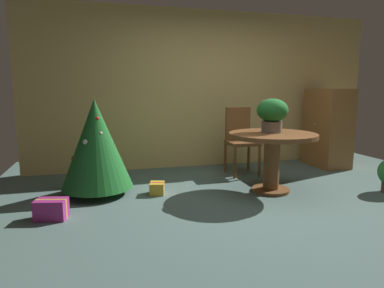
{
  "coord_description": "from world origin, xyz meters",
  "views": [
    {
      "loc": [
        -1.79,
        -3.29,
        1.3
      ],
      "look_at": [
        -0.83,
        0.2,
        0.72
      ],
      "focal_mm": 31.25,
      "sensor_mm": 36.0,
      "label": 1
    }
  ],
  "objects_px": {
    "holiday_tree": "(96,144)",
    "gift_box_gold": "(157,188)",
    "gift_box_purple": "(51,209)",
    "flower_vase": "(272,113)",
    "round_dining_table": "(272,148)",
    "wooden_chair_far": "(240,137)",
    "wooden_cabinet": "(328,128)"
  },
  "relations": [
    {
      "from": "holiday_tree",
      "to": "gift_box_gold",
      "type": "distance_m",
      "value": 0.94
    },
    {
      "from": "holiday_tree",
      "to": "gift_box_purple",
      "type": "xyz_separation_m",
      "value": [
        -0.46,
        -0.74,
        -0.54
      ]
    },
    {
      "from": "flower_vase",
      "to": "gift_box_gold",
      "type": "height_order",
      "value": "flower_vase"
    },
    {
      "from": "round_dining_table",
      "to": "gift_box_gold",
      "type": "distance_m",
      "value": 1.55
    },
    {
      "from": "wooden_chair_far",
      "to": "gift_box_gold",
      "type": "bearing_deg",
      "value": -153.13
    },
    {
      "from": "flower_vase",
      "to": "wooden_cabinet",
      "type": "relative_size",
      "value": 0.33
    },
    {
      "from": "round_dining_table",
      "to": "wooden_chair_far",
      "type": "height_order",
      "value": "wooden_chair_far"
    },
    {
      "from": "wooden_chair_far",
      "to": "gift_box_purple",
      "type": "bearing_deg",
      "value": -154.19
    },
    {
      "from": "round_dining_table",
      "to": "flower_vase",
      "type": "xyz_separation_m",
      "value": [
        0.02,
        0.07,
        0.43
      ]
    },
    {
      "from": "wooden_chair_far",
      "to": "holiday_tree",
      "type": "xyz_separation_m",
      "value": [
        -2.16,
        -0.53,
        0.06
      ]
    },
    {
      "from": "flower_vase",
      "to": "holiday_tree",
      "type": "bearing_deg",
      "value": 169.43
    },
    {
      "from": "round_dining_table",
      "to": "flower_vase",
      "type": "distance_m",
      "value": 0.44
    },
    {
      "from": "round_dining_table",
      "to": "gift_box_purple",
      "type": "height_order",
      "value": "round_dining_table"
    },
    {
      "from": "round_dining_table",
      "to": "flower_vase",
      "type": "bearing_deg",
      "value": 74.65
    },
    {
      "from": "round_dining_table",
      "to": "holiday_tree",
      "type": "relative_size",
      "value": 0.92
    },
    {
      "from": "flower_vase",
      "to": "wooden_cabinet",
      "type": "height_order",
      "value": "wooden_cabinet"
    },
    {
      "from": "wooden_cabinet",
      "to": "gift_box_purple",
      "type": "bearing_deg",
      "value": -162.58
    },
    {
      "from": "round_dining_table",
      "to": "wooden_cabinet",
      "type": "bearing_deg",
      "value": 33.36
    },
    {
      "from": "flower_vase",
      "to": "wooden_chair_far",
      "type": "relative_size",
      "value": 0.42
    },
    {
      "from": "round_dining_table",
      "to": "holiday_tree",
      "type": "distance_m",
      "value": 2.21
    },
    {
      "from": "flower_vase",
      "to": "wooden_chair_far",
      "type": "xyz_separation_m",
      "value": [
        -0.02,
        0.94,
        -0.43
      ]
    },
    {
      "from": "round_dining_table",
      "to": "holiday_tree",
      "type": "bearing_deg",
      "value": 167.49
    },
    {
      "from": "round_dining_table",
      "to": "holiday_tree",
      "type": "height_order",
      "value": "holiday_tree"
    },
    {
      "from": "holiday_tree",
      "to": "round_dining_table",
      "type": "bearing_deg",
      "value": -12.51
    },
    {
      "from": "holiday_tree",
      "to": "wooden_cabinet",
      "type": "height_order",
      "value": "wooden_cabinet"
    },
    {
      "from": "gift_box_gold",
      "to": "gift_box_purple",
      "type": "height_order",
      "value": "gift_box_purple"
    },
    {
      "from": "flower_vase",
      "to": "gift_box_purple",
      "type": "xyz_separation_m",
      "value": [
        -2.63,
        -0.33,
        -0.91
      ]
    },
    {
      "from": "wooden_chair_far",
      "to": "holiday_tree",
      "type": "bearing_deg",
      "value": -166.22
    },
    {
      "from": "gift_box_purple",
      "to": "wooden_cabinet",
      "type": "xyz_separation_m",
      "value": [
        4.25,
        1.33,
        0.56
      ]
    },
    {
      "from": "holiday_tree",
      "to": "gift_box_purple",
      "type": "height_order",
      "value": "holiday_tree"
    },
    {
      "from": "gift_box_purple",
      "to": "wooden_cabinet",
      "type": "bearing_deg",
      "value": 17.42
    },
    {
      "from": "round_dining_table",
      "to": "holiday_tree",
      "type": "xyz_separation_m",
      "value": [
        -2.16,
        0.48,
        0.07
      ]
    }
  ]
}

